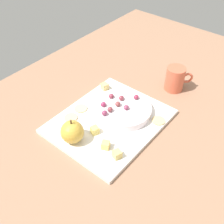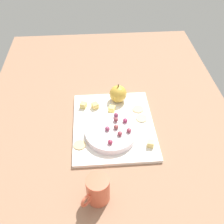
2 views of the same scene
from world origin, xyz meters
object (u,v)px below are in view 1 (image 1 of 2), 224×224
cracker_0 (158,121)px  grape_6 (118,104)px  apple_whole (72,132)px  cheese_cube_1 (105,86)px  cheese_cube_2 (117,154)px  grape_3 (136,97)px  cheese_cube_3 (95,130)px  cracker_1 (71,118)px  grape_4 (103,104)px  grape_2 (126,107)px  cup (175,79)px  grape_5 (121,98)px  cheese_cube_0 (106,145)px  platter (110,121)px  serving_dish (123,109)px  grape_0 (111,96)px  grape_7 (110,109)px  cracker_2 (81,109)px  grape_1 (104,113)px

cracker_0 → grape_6: bearing=109.6°
apple_whole → cheese_cube_1: 25.45cm
apple_whole → cheese_cube_2: (3.09, -13.44, -2.22)cm
cheese_cube_1 → grape_3: size_ratio=1.23×
cheese_cube_3 → cracker_1: size_ratio=0.53×
grape_6 → grape_4: bearing=130.6°
grape_2 → cup: 23.15cm
cheese_cube_2 → grape_5: bearing=34.7°
cheese_cube_0 → grape_5: bearing=24.4°
platter → serving_dish: bearing=-9.3°
cheese_cube_1 → grape_0: bearing=-124.2°
apple_whole → grape_7: bearing=-8.4°
platter → cracker_1: (-6.99, 9.79, 0.81)cm
grape_3 → grape_7: bearing=165.0°
grape_4 → cheese_cube_2: bearing=-128.3°
grape_6 → cracker_0: bearing=-70.4°
cracker_0 → cracker_2: 24.82cm
cup → grape_5: bearing=158.3°
cup → cracker_2: bearing=150.3°
grape_0 → cup: bearing=-27.6°
grape_0 → grape_3: 8.00cm
grape_0 → cracker_0: bearing=-81.1°
grape_4 → grape_5: 6.47cm
grape_0 → grape_1: size_ratio=1.00×
serving_dish → cheese_cube_0: serving_dish is taller
grape_1 → cheese_cube_1: bearing=40.3°
grape_4 → grape_0: bearing=8.7°
cracker_0 → grape_2: size_ratio=2.34×
platter → serving_dish: 5.75cm
cracker_1 → grape_2: bearing=-45.6°
cracker_2 → grape_5: size_ratio=2.34×
cheese_cube_0 → grape_1: (8.07, 7.21, 2.08)cm
cheese_cube_2 → grape_3: 22.67cm
apple_whole → cracker_2: (10.96, 7.58, -3.10)cm
cracker_2 → grape_3: 18.10cm
cheese_cube_2 → grape_2: bearing=28.8°
apple_whole → cracker_0: (21.92, -14.70, -3.10)cm
serving_dish → grape_6: (-0.82, 1.36, 1.96)cm
apple_whole → grape_5: (20.57, -1.34, -0.20)cm
cracker_1 → grape_2: size_ratio=2.34×
grape_5 → cheese_cube_0: bearing=-155.6°
grape_4 → grape_5: size_ratio=1.00×
cracker_0 → cheese_cube_1: bearing=85.2°
cheese_cube_2 → apple_whole: bearing=102.9°
serving_dish → cheese_cube_0: bearing=-160.0°
grape_0 → grape_5: (1.25, -3.16, 0.03)cm
cheese_cube_0 → grape_0: (15.69, 10.84, 2.00)cm
grape_0 → grape_7: bearing=-143.9°
cracker_0 → grape_3: bearing=78.7°
cup → grape_1: bearing=165.4°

